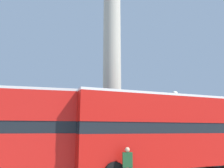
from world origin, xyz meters
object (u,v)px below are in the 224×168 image
at_px(pedestrian_near_lamp, 128,165).
at_px(monument_column, 112,64).
at_px(bus_c, 10,130).
at_px(equestrian_statue, 210,135).
at_px(street_lamp, 177,121).
at_px(bus_a, 167,130).

bearing_deg(pedestrian_near_lamp, monument_column, -90.90).
xyz_separation_m(monument_column, bus_c, (-7.03, -6.83, -5.88)).
distance_m(bus_c, equestrian_statue, 22.58).
height_order(bus_c, street_lamp, street_lamp).
xyz_separation_m(bus_a, bus_c, (-8.23, 0.33, 0.01)).
distance_m(bus_c, street_lamp, 10.97).
relative_size(bus_a, pedestrian_near_lamp, 6.62).
height_order(bus_a, pedestrian_near_lamp, bus_a).
bearing_deg(monument_column, equestrian_statue, 15.64).
distance_m(bus_a, pedestrian_near_lamp, 3.95).
bearing_deg(monument_column, pedestrian_near_lamp, -101.75).
distance_m(monument_column, street_lamp, 7.72).
xyz_separation_m(bus_c, equestrian_statue, (20.00, 10.46, -0.62)).
distance_m(equestrian_statue, street_lamp, 12.34).
bearing_deg(pedestrian_near_lamp, street_lamp, -128.33).
bearing_deg(bus_c, monument_column, 46.39).
distance_m(equestrian_statue, pedestrian_near_lamp, 19.60).
height_order(monument_column, bus_a, monument_column).
height_order(monument_column, equestrian_statue, monument_column).
bearing_deg(street_lamp, pedestrian_near_lamp, -139.17).
xyz_separation_m(equestrian_statue, pedestrian_near_lamp, (-14.86, -12.75, -0.85)).
relative_size(monument_column, pedestrian_near_lamp, 14.29).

